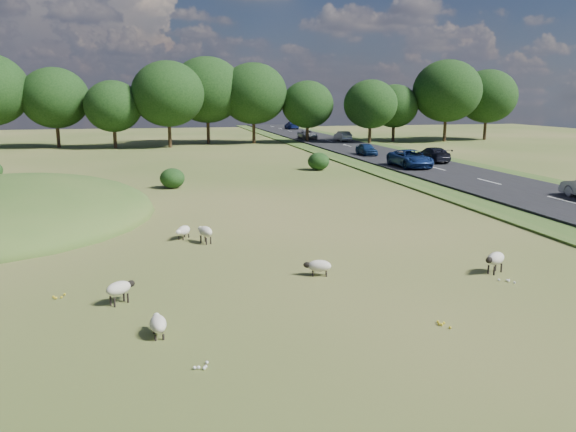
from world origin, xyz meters
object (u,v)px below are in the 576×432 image
at_px(sheep_2, 319,266).
at_px(car_7, 410,158).
at_px(sheep_3, 119,288).
at_px(sheep_0, 495,259).
at_px(sheep_5, 205,231).
at_px(car_3, 343,136).
at_px(car_2, 308,134).
at_px(car_4, 292,125).
at_px(car_1, 432,155).
at_px(sheep_4, 183,231).
at_px(sheep_1, 158,323).
at_px(car_5, 367,149).

height_order(sheep_2, car_7, car_7).
bearing_deg(car_7, sheep_3, -129.09).
relative_size(sheep_0, car_7, 0.21).
distance_m(sheep_5, car_3, 56.86).
relative_size(sheep_0, car_2, 0.24).
bearing_deg(sheep_2, sheep_5, -41.15).
bearing_deg(car_4, car_3, 90.00).
bearing_deg(car_1, sheep_4, 44.12).
xyz_separation_m(car_1, car_7, (-3.80, -3.28, 0.06)).
bearing_deg(car_3, car_7, 82.80).
bearing_deg(sheep_3, car_4, 35.07).
relative_size(car_2, car_4, 0.94).
distance_m(car_4, car_7, 61.16).
distance_m(sheep_0, sheep_3, 13.21).
bearing_deg(car_1, sheep_1, 53.24).
xyz_separation_m(sheep_0, sheep_5, (-9.97, 6.76, -0.02)).
bearing_deg(car_5, sheep_4, -123.58).
relative_size(sheep_1, sheep_3, 1.03).
relative_size(sheep_1, car_3, 0.25).
bearing_deg(car_5, car_1, -63.08).
bearing_deg(sheep_0, car_4, -127.93).
relative_size(sheep_0, sheep_1, 1.10).
relative_size(sheep_4, car_1, 0.22).
height_order(sheep_0, car_5, car_5).
distance_m(sheep_1, sheep_4, 10.72).
height_order(sheep_0, sheep_3, sheep_0).
height_order(sheep_5, car_4, car_4).
bearing_deg(sheep_0, car_3, -132.43).
height_order(sheep_0, car_2, car_2).
distance_m(sheep_2, car_5, 41.31).
distance_m(sheep_4, car_2, 59.38).
distance_m(sheep_3, car_2, 67.60).
relative_size(sheep_2, sheep_5, 0.97).
height_order(car_4, car_5, car_4).
xyz_separation_m(car_3, car_5, (-3.80, -19.31, -0.06)).
distance_m(sheep_4, car_3, 56.34).
distance_m(sheep_1, car_5, 47.43).
bearing_deg(sheep_1, car_3, -27.62).
bearing_deg(car_7, sheep_0, -109.31).
xyz_separation_m(sheep_2, car_7, (16.31, 27.19, 0.64)).
relative_size(sheep_0, sheep_3, 1.13).
relative_size(car_2, car_3, 1.12).
bearing_deg(car_3, car_4, -90.00).
bearing_deg(car_3, sheep_2, 70.65).
bearing_deg(sheep_2, car_2, -88.65).
relative_size(sheep_3, car_4, 0.20).
height_order(sheep_1, car_7, car_7).
bearing_deg(sheep_1, car_1, -41.57).
bearing_deg(car_7, sheep_4, -135.32).
bearing_deg(sheep_4, car_5, 179.35).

